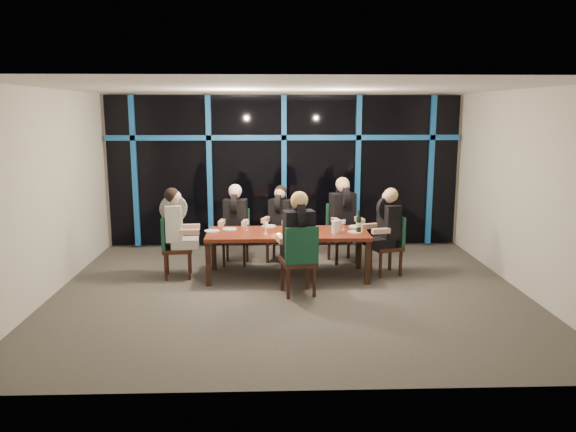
{
  "coord_description": "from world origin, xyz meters",
  "views": [
    {
      "loc": [
        -0.3,
        -8.05,
        2.7
      ],
      "look_at": [
        0.0,
        0.6,
        1.05
      ],
      "focal_mm": 35.0,
      "sensor_mm": 36.0,
      "label": 1
    }
  ],
  "objects_px": {
    "diner_far_left": "(235,213)",
    "diner_near_mid": "(298,228)",
    "chair_near_mid": "(300,257)",
    "diner_far_mid": "(280,212)",
    "wine_bottle": "(359,224)",
    "dining_table": "(288,236)",
    "diner_far_right": "(343,208)",
    "diner_end_right": "(387,219)",
    "chair_far_mid": "(281,232)",
    "chair_far_right": "(341,229)",
    "water_pitcher": "(335,227)",
    "diner_end_left": "(176,219)",
    "chair_far_left": "(236,233)",
    "chair_end_right": "(391,242)",
    "chair_end_left": "(172,244)"
  },
  "relations": [
    {
      "from": "diner_far_left",
      "to": "chair_far_right",
      "type": "bearing_deg",
      "value": 11.97
    },
    {
      "from": "chair_near_mid",
      "to": "diner_near_mid",
      "type": "height_order",
      "value": "diner_near_mid"
    },
    {
      "from": "dining_table",
      "to": "diner_near_mid",
      "type": "distance_m",
      "value": 0.94
    },
    {
      "from": "diner_far_mid",
      "to": "wine_bottle",
      "type": "height_order",
      "value": "diner_far_mid"
    },
    {
      "from": "chair_near_mid",
      "to": "diner_far_left",
      "type": "xyz_separation_m",
      "value": [
        -1.03,
        1.74,
        0.34
      ]
    },
    {
      "from": "chair_far_right",
      "to": "chair_end_right",
      "type": "distance_m",
      "value": 1.13
    },
    {
      "from": "chair_far_right",
      "to": "water_pitcher",
      "type": "bearing_deg",
      "value": -116.92
    },
    {
      "from": "chair_far_right",
      "to": "water_pitcher",
      "type": "relative_size",
      "value": 5.01
    },
    {
      "from": "dining_table",
      "to": "diner_end_right",
      "type": "relative_size",
      "value": 2.71
    },
    {
      "from": "diner_end_right",
      "to": "wine_bottle",
      "type": "bearing_deg",
      "value": -85.59
    },
    {
      "from": "chair_far_mid",
      "to": "chair_far_right",
      "type": "xyz_separation_m",
      "value": [
        1.08,
        -0.06,
        0.06
      ]
    },
    {
      "from": "dining_table",
      "to": "chair_end_left",
      "type": "bearing_deg",
      "value": 179.08
    },
    {
      "from": "diner_end_left",
      "to": "diner_near_mid",
      "type": "relative_size",
      "value": 0.95
    },
    {
      "from": "chair_far_left",
      "to": "chair_far_right",
      "type": "xyz_separation_m",
      "value": [
        1.88,
        0.11,
        0.04
      ]
    },
    {
      "from": "diner_far_left",
      "to": "diner_near_mid",
      "type": "distance_m",
      "value": 1.94
    },
    {
      "from": "diner_far_left",
      "to": "diner_near_mid",
      "type": "xyz_separation_m",
      "value": [
        1.02,
        -1.65,
        0.08
      ]
    },
    {
      "from": "chair_far_left",
      "to": "chair_end_right",
      "type": "relative_size",
      "value": 0.98
    },
    {
      "from": "chair_far_right",
      "to": "water_pitcher",
      "type": "height_order",
      "value": "chair_far_right"
    },
    {
      "from": "chair_end_right",
      "to": "diner_near_mid",
      "type": "height_order",
      "value": "diner_near_mid"
    },
    {
      "from": "diner_end_left",
      "to": "water_pitcher",
      "type": "height_order",
      "value": "diner_end_left"
    },
    {
      "from": "diner_far_right",
      "to": "wine_bottle",
      "type": "bearing_deg",
      "value": -98.09
    },
    {
      "from": "chair_far_left",
      "to": "water_pitcher",
      "type": "xyz_separation_m",
      "value": [
        1.64,
        -1.0,
        0.31
      ]
    },
    {
      "from": "chair_far_left",
      "to": "wine_bottle",
      "type": "xyz_separation_m",
      "value": [
        2.02,
        -0.96,
        0.35
      ]
    },
    {
      "from": "chair_near_mid",
      "to": "diner_end_right",
      "type": "bearing_deg",
      "value": -156.38
    },
    {
      "from": "chair_far_left",
      "to": "chair_far_mid",
      "type": "distance_m",
      "value": 0.82
    },
    {
      "from": "wine_bottle",
      "to": "diner_far_right",
      "type": "bearing_deg",
      "value": 96.61
    },
    {
      "from": "dining_table",
      "to": "diner_near_mid",
      "type": "height_order",
      "value": "diner_near_mid"
    },
    {
      "from": "chair_far_right",
      "to": "diner_far_right",
      "type": "relative_size",
      "value": 1.03
    },
    {
      "from": "wine_bottle",
      "to": "dining_table",
      "type": "bearing_deg",
      "value": 174.9
    },
    {
      "from": "diner_end_left",
      "to": "water_pitcher",
      "type": "relative_size",
      "value": 4.73
    },
    {
      "from": "diner_far_left",
      "to": "wine_bottle",
      "type": "xyz_separation_m",
      "value": [
        2.02,
        -0.88,
        -0.03
      ]
    },
    {
      "from": "diner_far_mid",
      "to": "diner_near_mid",
      "type": "bearing_deg",
      "value": -62.43
    },
    {
      "from": "wine_bottle",
      "to": "chair_far_left",
      "type": "bearing_deg",
      "value": 154.45
    },
    {
      "from": "chair_near_mid",
      "to": "chair_far_left",
      "type": "bearing_deg",
      "value": -71.95
    },
    {
      "from": "chair_near_mid",
      "to": "diner_far_mid",
      "type": "bearing_deg",
      "value": -93.89
    },
    {
      "from": "diner_far_right",
      "to": "wine_bottle",
      "type": "relative_size",
      "value": 2.76
    },
    {
      "from": "chair_end_left",
      "to": "diner_end_left",
      "type": "bearing_deg",
      "value": -90.0
    },
    {
      "from": "diner_near_mid",
      "to": "diner_end_left",
      "type": "bearing_deg",
      "value": -36.7
    },
    {
      "from": "chair_end_left",
      "to": "chair_near_mid",
      "type": "xyz_separation_m",
      "value": [
        2.02,
        -0.99,
        0.03
      ]
    },
    {
      "from": "chair_end_left",
      "to": "diner_far_left",
      "type": "bearing_deg",
      "value": -58.16
    },
    {
      "from": "chair_far_mid",
      "to": "chair_far_right",
      "type": "relative_size",
      "value": 0.9
    },
    {
      "from": "dining_table",
      "to": "diner_far_left",
      "type": "xyz_separation_m",
      "value": [
        -0.89,
        0.78,
        0.24
      ]
    },
    {
      "from": "dining_table",
      "to": "diner_far_mid",
      "type": "height_order",
      "value": "diner_far_mid"
    },
    {
      "from": "chair_end_left",
      "to": "dining_table",
      "type": "bearing_deg",
      "value": -96.4
    },
    {
      "from": "chair_end_right",
      "to": "diner_end_left",
      "type": "bearing_deg",
      "value": -104.76
    },
    {
      "from": "diner_far_right",
      "to": "diner_end_right",
      "type": "relative_size",
      "value": 1.05
    },
    {
      "from": "chair_near_mid",
      "to": "diner_far_right",
      "type": "xyz_separation_m",
      "value": [
        0.88,
        1.85,
        0.4
      ]
    },
    {
      "from": "chair_far_right",
      "to": "diner_end_left",
      "type": "height_order",
      "value": "diner_end_left"
    },
    {
      "from": "chair_far_mid",
      "to": "diner_far_left",
      "type": "relative_size",
      "value": 0.99
    },
    {
      "from": "chair_far_mid",
      "to": "chair_far_right",
      "type": "distance_m",
      "value": 1.08
    }
  ]
}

